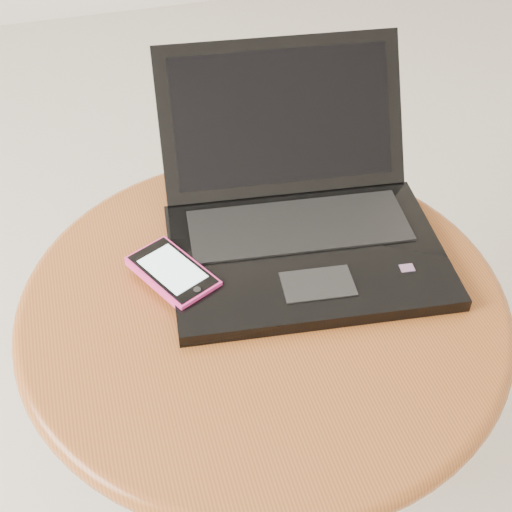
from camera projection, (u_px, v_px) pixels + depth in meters
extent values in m
plane|color=beige|center=(236.00, 458.00, 1.27)|extent=(4.00, 4.00, 0.00)
cylinder|color=#4F2B0D|center=(261.00, 489.00, 1.21)|extent=(0.35, 0.35, 0.03)
cylinder|color=#4F2B0D|center=(262.00, 410.00, 1.05)|extent=(0.10, 0.10, 0.43)
cylinder|color=brown|center=(263.00, 302.00, 0.89)|extent=(0.59, 0.59, 0.03)
torus|color=brown|center=(263.00, 302.00, 0.89)|extent=(0.62, 0.62, 0.03)
cube|color=black|center=(306.00, 255.00, 0.92)|extent=(0.38, 0.29, 0.02)
cube|color=black|center=(299.00, 226.00, 0.95)|extent=(0.31, 0.14, 0.00)
cube|color=black|center=(318.00, 284.00, 0.87)|extent=(0.09, 0.06, 0.00)
cube|color=red|center=(407.00, 268.00, 0.89)|extent=(0.02, 0.02, 0.00)
cube|color=black|center=(282.00, 117.00, 0.99)|extent=(0.36, 0.16, 0.19)
cube|color=black|center=(283.00, 117.00, 0.98)|extent=(0.32, 0.13, 0.16)
cube|color=black|center=(188.00, 270.00, 0.91)|extent=(0.13, 0.14, 0.01)
cube|color=#B6276B|center=(154.00, 251.00, 0.93)|extent=(0.05, 0.05, 0.00)
cube|color=#ED3189|center=(173.00, 273.00, 0.89)|extent=(0.11, 0.14, 0.01)
cube|color=black|center=(172.00, 269.00, 0.88)|extent=(0.10, 0.13, 0.00)
cube|color=silver|center=(172.00, 269.00, 0.88)|extent=(0.08, 0.10, 0.00)
cylinder|color=black|center=(197.00, 289.00, 0.85)|extent=(0.01, 0.01, 0.00)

